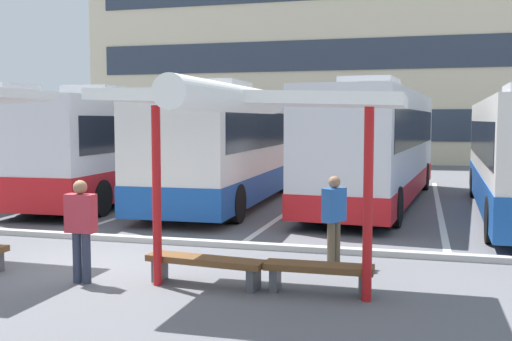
% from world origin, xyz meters
% --- Properties ---
extents(ground_plane, '(160.00, 160.00, 0.00)m').
position_xyz_m(ground_plane, '(0.00, 0.00, 0.00)').
color(ground_plane, slate).
extents(terminal_building, '(31.25, 14.41, 19.46)m').
position_xyz_m(terminal_building, '(0.03, 34.09, 8.37)').
color(terminal_building, beige).
rests_on(terminal_building, ground).
extents(coach_bus_0, '(2.86, 10.12, 3.81)m').
position_xyz_m(coach_bus_0, '(-8.07, 9.54, 1.79)').
color(coach_bus_0, silver).
rests_on(coach_bus_0, ground).
extents(coach_bus_1, '(2.83, 10.55, 3.62)m').
position_xyz_m(coach_bus_1, '(-3.89, 8.64, 1.66)').
color(coach_bus_1, silver).
rests_on(coach_bus_1, ground).
extents(coach_bus_2, '(2.87, 10.33, 3.73)m').
position_xyz_m(coach_bus_2, '(-0.06, 8.50, 1.73)').
color(coach_bus_2, silver).
rests_on(coach_bus_2, ground).
extents(coach_bus_3, '(3.46, 11.85, 3.81)m').
position_xyz_m(coach_bus_3, '(4.36, 9.80, 1.80)').
color(coach_bus_3, silver).
rests_on(coach_bus_3, ground).
extents(lane_stripe_1, '(0.16, 14.00, 0.01)m').
position_xyz_m(lane_stripe_1, '(-6.25, 9.52, 0.00)').
color(lane_stripe_1, white).
rests_on(lane_stripe_1, ground).
extents(lane_stripe_2, '(0.16, 14.00, 0.01)m').
position_xyz_m(lane_stripe_2, '(-2.08, 9.52, 0.00)').
color(lane_stripe_2, white).
rests_on(lane_stripe_2, ground).
extents(lane_stripe_3, '(0.16, 14.00, 0.01)m').
position_xyz_m(lane_stripe_3, '(2.08, 9.52, 0.00)').
color(lane_stripe_3, white).
rests_on(lane_stripe_3, ground).
extents(lane_stripe_4, '(0.16, 14.00, 0.01)m').
position_xyz_m(lane_stripe_4, '(6.25, 9.52, 0.00)').
color(lane_stripe_4, white).
rests_on(lane_stripe_4, ground).
extents(waiting_shelter_1, '(4.27, 4.57, 3.06)m').
position_xyz_m(waiting_shelter_1, '(3.35, -1.08, 2.84)').
color(waiting_shelter_1, red).
rests_on(waiting_shelter_1, ground).
extents(bench_2, '(1.98, 0.64, 0.45)m').
position_xyz_m(bench_2, '(2.45, -0.65, 0.34)').
color(bench_2, brown).
rests_on(bench_2, ground).
extents(bench_3, '(1.64, 0.44, 0.45)m').
position_xyz_m(bench_3, '(4.25, -0.62, 0.33)').
color(bench_3, brown).
rests_on(bench_3, ground).
extents(platform_kerb, '(44.00, 0.24, 0.12)m').
position_xyz_m(platform_kerb, '(0.00, 2.20, 0.06)').
color(platform_kerb, '#ADADA8').
rests_on(platform_kerb, ground).
extents(waiting_passenger_0, '(0.41, 0.52, 1.62)m').
position_xyz_m(waiting_passenger_0, '(4.23, 1.19, 0.93)').
color(waiting_passenger_0, brown).
rests_on(waiting_passenger_0, ground).
extents(waiting_passenger_1, '(0.48, 0.22, 1.66)m').
position_xyz_m(waiting_passenger_1, '(0.50, -1.03, 0.96)').
color(waiting_passenger_1, '#33384C').
rests_on(waiting_passenger_1, ground).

